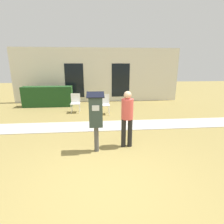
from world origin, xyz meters
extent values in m
plane|color=olive|center=(0.00, 0.00, 0.00)|extent=(40.00, 40.00, 0.00)
cube|color=#B7B2A8|center=(0.00, 3.23, 0.01)|extent=(12.00, 1.10, 0.02)
cube|color=silver|center=(0.00, 7.88, 1.60)|extent=(10.00, 0.24, 3.20)
cube|color=black|center=(-1.40, 7.75, 1.30)|extent=(1.10, 0.02, 2.00)
cube|color=black|center=(1.40, 7.75, 1.30)|extent=(1.10, 0.02, 2.00)
cylinder|color=#4C4C4C|center=(-0.15, 1.28, 0.35)|extent=(0.12, 0.12, 0.70)
cube|color=#2D3D38|center=(-0.15, 1.28, 1.10)|extent=(0.34, 0.22, 0.80)
cube|color=silver|center=(-0.15, 1.16, 1.22)|extent=(0.18, 0.01, 0.14)
cube|color=black|center=(-0.15, 1.28, 1.53)|extent=(0.44, 0.31, 0.12)
cylinder|color=black|center=(0.61, 1.49, 0.41)|extent=(0.13, 0.13, 0.82)
cylinder|color=black|center=(0.79, 1.49, 0.41)|extent=(0.13, 0.13, 0.82)
cylinder|color=#D14C47|center=(0.70, 1.49, 1.09)|extent=(0.32, 0.32, 0.55)
sphere|color=#D8AD8C|center=(0.70, 1.49, 1.48)|extent=(0.21, 0.21, 0.21)
cylinder|color=white|center=(-1.32, 5.10, 0.21)|extent=(0.03, 0.03, 0.42)
cylinder|color=white|center=(-0.94, 5.10, 0.21)|extent=(0.03, 0.03, 0.42)
cylinder|color=white|center=(-1.32, 5.48, 0.21)|extent=(0.03, 0.03, 0.42)
cylinder|color=white|center=(-0.94, 5.48, 0.21)|extent=(0.03, 0.03, 0.42)
cube|color=white|center=(-1.13, 5.29, 0.44)|extent=(0.44, 0.44, 0.04)
cube|color=white|center=(-1.13, 5.49, 0.68)|extent=(0.44, 0.04, 0.44)
cylinder|color=white|center=(0.08, 4.67, 0.21)|extent=(0.03, 0.03, 0.42)
cylinder|color=white|center=(0.46, 4.67, 0.21)|extent=(0.03, 0.03, 0.42)
cylinder|color=white|center=(0.08, 5.05, 0.21)|extent=(0.03, 0.03, 0.42)
cylinder|color=white|center=(0.46, 5.05, 0.21)|extent=(0.03, 0.03, 0.42)
cube|color=white|center=(0.27, 4.86, 0.44)|extent=(0.44, 0.44, 0.04)
cube|color=white|center=(0.27, 5.06, 0.68)|extent=(0.44, 0.04, 0.44)
cube|color=#1E471E|center=(-2.76, 6.73, 0.55)|extent=(2.63, 0.60, 1.10)
camera|label=1|loc=(-0.13, -3.01, 2.26)|focal=28.00mm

